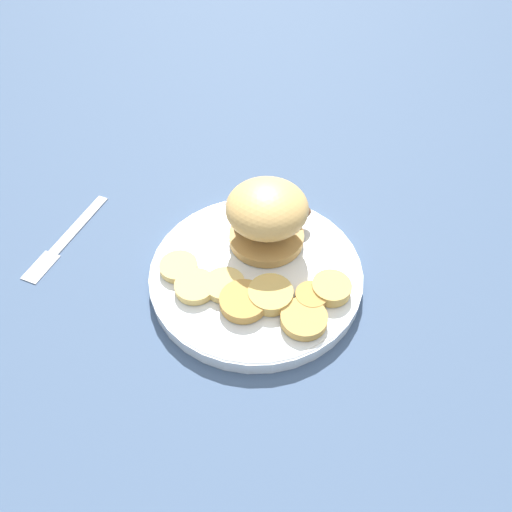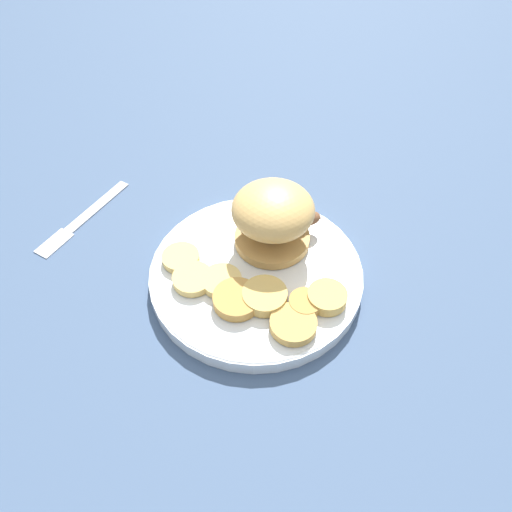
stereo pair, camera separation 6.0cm
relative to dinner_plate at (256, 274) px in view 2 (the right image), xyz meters
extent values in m
plane|color=#3D5170|center=(0.00, 0.00, -0.01)|extent=(4.00, 4.00, 0.00)
cylinder|color=white|center=(0.00, 0.00, 0.00)|extent=(0.26, 0.26, 0.02)
torus|color=white|center=(0.00, 0.00, 0.01)|extent=(0.26, 0.26, 0.01)
cylinder|color=tan|center=(0.00, 0.05, 0.02)|extent=(0.10, 0.10, 0.01)
ellipsoid|color=#563323|center=(-0.03, 0.06, 0.03)|extent=(0.05, 0.06, 0.01)
ellipsoid|color=brown|center=(0.03, 0.09, 0.03)|extent=(0.04, 0.04, 0.02)
ellipsoid|color=#563323|center=(0.02, 0.08, 0.03)|extent=(0.04, 0.04, 0.02)
ellipsoid|color=brown|center=(0.00, 0.05, 0.03)|extent=(0.05, 0.04, 0.02)
ellipsoid|color=brown|center=(0.00, 0.05, 0.03)|extent=(0.04, 0.04, 0.01)
ellipsoid|color=tan|center=(0.00, 0.05, 0.07)|extent=(0.10, 0.10, 0.05)
cylinder|color=#BC8942|center=(0.00, -0.06, 0.02)|extent=(0.06, 0.06, 0.01)
cylinder|color=tan|center=(0.07, -0.06, 0.01)|extent=(0.05, 0.05, 0.01)
cylinder|color=tan|center=(0.03, -0.04, 0.02)|extent=(0.05, 0.05, 0.01)
cylinder|color=#DBB766|center=(-0.06, -0.05, 0.01)|extent=(0.05, 0.05, 0.01)
cylinder|color=#DBB766|center=(-0.09, -0.02, 0.01)|extent=(0.05, 0.05, 0.01)
cylinder|color=#DBB766|center=(-0.03, -0.04, 0.01)|extent=(0.05, 0.05, 0.01)
cylinder|color=#BC8942|center=(0.07, -0.03, 0.02)|extent=(0.04, 0.04, 0.01)
cylinder|color=tan|center=(0.10, -0.01, 0.02)|extent=(0.05, 0.05, 0.01)
cube|color=silver|center=(-0.26, 0.03, -0.01)|extent=(0.03, 0.12, 0.00)
cube|color=silver|center=(-0.27, -0.05, -0.01)|extent=(0.03, 0.05, 0.00)
camera|label=1|loc=(0.10, -0.38, 0.49)|focal=35.00mm
camera|label=2|loc=(0.16, -0.36, 0.49)|focal=35.00mm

